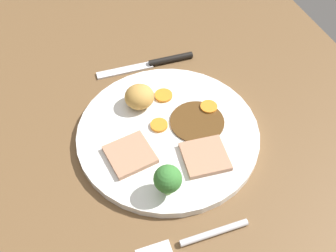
# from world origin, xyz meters

# --- Properties ---
(dining_table) EXTENTS (1.20, 0.84, 0.04)m
(dining_table) POSITION_xyz_m (0.00, 0.00, 0.02)
(dining_table) COLOR brown
(dining_table) RESTS_ON ground
(dinner_plate) EXTENTS (0.29, 0.29, 0.01)m
(dinner_plate) POSITION_xyz_m (0.02, -0.03, 0.04)
(dinner_plate) COLOR white
(dinner_plate) RESTS_ON dining_table
(gravy_pool) EXTENTS (0.09, 0.09, 0.00)m
(gravy_pool) POSITION_xyz_m (0.02, -0.08, 0.05)
(gravy_pool) COLOR #563819
(gravy_pool) RESTS_ON dinner_plate
(meat_slice_main) EXTENTS (0.07, 0.07, 0.01)m
(meat_slice_main) POSITION_xyz_m (-0.05, -0.06, 0.05)
(meat_slice_main) COLOR tan
(meat_slice_main) RESTS_ON dinner_plate
(meat_slice_under) EXTENTS (0.07, 0.07, 0.01)m
(meat_slice_under) POSITION_xyz_m (-0.01, 0.04, 0.05)
(meat_slice_under) COLOR tan
(meat_slice_under) RESTS_ON dinner_plate
(roast_potato_left) EXTENTS (0.05, 0.05, 0.04)m
(roast_potato_left) POSITION_xyz_m (0.09, 0.00, 0.07)
(roast_potato_left) COLOR #BC8C42
(roast_potato_left) RESTS_ON dinner_plate
(carrot_coin_front) EXTENTS (0.03, 0.03, 0.01)m
(carrot_coin_front) POSITION_xyz_m (0.04, -0.10, 0.05)
(carrot_coin_front) COLOR orange
(carrot_coin_front) RESTS_ON dinner_plate
(carrot_coin_back) EXTENTS (0.03, 0.03, 0.00)m
(carrot_coin_back) POSITION_xyz_m (0.09, -0.04, 0.05)
(carrot_coin_back) COLOR orange
(carrot_coin_back) RESTS_ON dinner_plate
(carrot_coin_side) EXTENTS (0.03, 0.03, 0.01)m
(carrot_coin_side) POSITION_xyz_m (0.03, -0.02, 0.05)
(carrot_coin_side) COLOR orange
(carrot_coin_side) RESTS_ON dinner_plate
(broccoli_floret) EXTENTS (0.04, 0.04, 0.05)m
(broccoli_floret) POSITION_xyz_m (-0.08, 0.01, 0.08)
(broccoli_floret) COLOR #8CB766
(broccoli_floret) RESTS_ON dinner_plate
(fork) EXTENTS (0.02, 0.15, 0.01)m
(fork) POSITION_xyz_m (-0.16, 0.00, 0.04)
(fork) COLOR silver
(fork) RESTS_ON dining_table
(knife) EXTENTS (0.02, 0.19, 0.01)m
(knife) POSITION_xyz_m (0.19, -0.06, 0.04)
(knife) COLOR black
(knife) RESTS_ON dining_table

